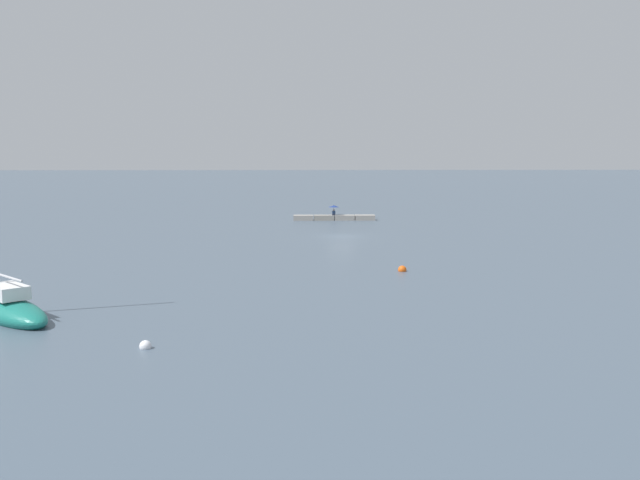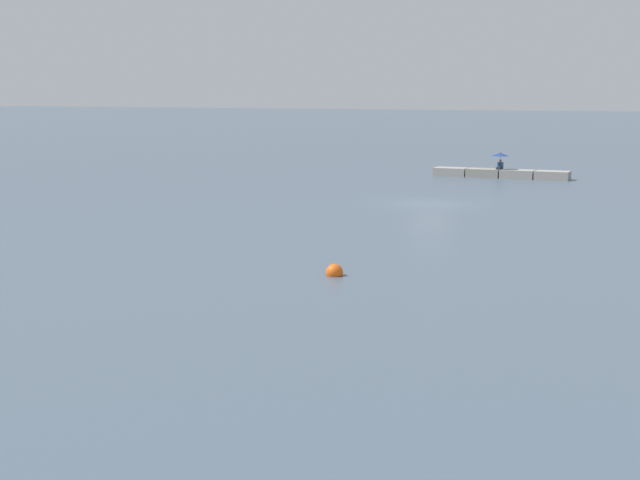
% 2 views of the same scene
% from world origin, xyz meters
% --- Properties ---
extents(ground_plane, '(500.00, 500.00, 0.00)m').
position_xyz_m(ground_plane, '(0.00, 0.00, 0.00)').
color(ground_plane, '#475666').
extents(seawall_pier, '(10.10, 1.51, 0.63)m').
position_xyz_m(seawall_pier, '(0.00, -17.72, 0.32)').
color(seawall_pier, gray).
rests_on(seawall_pier, ground_plane).
extents(person_seated_blue_left, '(0.44, 0.64, 0.73)m').
position_xyz_m(person_seated_blue_left, '(0.06, -17.72, 0.89)').
color(person_seated_blue_left, '#1E2333').
rests_on(person_seated_blue_left, seawall_pier).
extents(umbrella_open_navy, '(1.29, 1.29, 1.28)m').
position_xyz_m(umbrella_open_navy, '(0.05, -17.64, 1.75)').
color(umbrella_open_navy, black).
rests_on(umbrella_open_navy, seawall_pier).
extents(mooring_buoy_near, '(0.62, 0.62, 0.62)m').
position_xyz_m(mooring_buoy_near, '(-3.12, 21.58, 0.11)').
color(mooring_buoy_near, '#EA5914').
rests_on(mooring_buoy_near, ground_plane).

